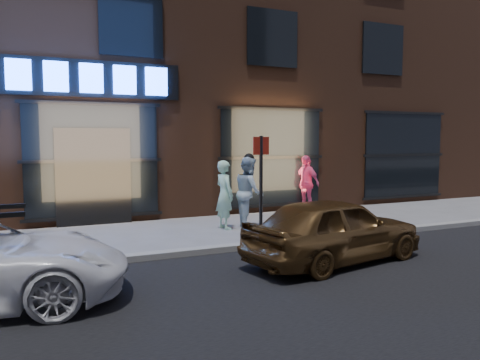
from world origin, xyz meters
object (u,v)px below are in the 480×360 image
object	(u,v)px
man_bowtie	(225,195)
passerby	(306,183)
man_cap	(249,192)
gold_sedan	(335,230)
sign_post	(261,180)

from	to	relation	value
man_bowtie	passerby	size ratio (longest dim) A/B	0.99
man_cap	passerby	size ratio (longest dim) A/B	1.04
man_bowtie	man_cap	xyz separation A→B (m)	(0.62, -0.06, 0.04)
man_cap	passerby	bearing A→B (deg)	-43.09
passerby	man_bowtie	bearing A→B (deg)	-80.68
passerby	gold_sedan	size ratio (longest dim) A/B	0.49
sign_post	man_cap	bearing A→B (deg)	66.00
man_cap	sign_post	world-z (taller)	sign_post
man_cap	gold_sedan	distance (m)	3.57
man_cap	passerby	distance (m)	3.12
man_cap	gold_sedan	size ratio (longest dim) A/B	0.50
man_bowtie	man_cap	world-z (taller)	man_cap
man_bowtie	sign_post	size ratio (longest dim) A/B	0.74
man_bowtie	man_cap	size ratio (longest dim) A/B	0.95
passerby	sign_post	distance (m)	4.91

